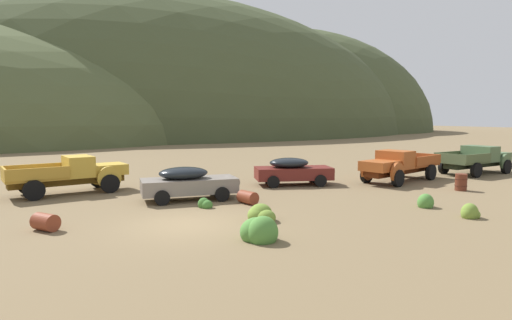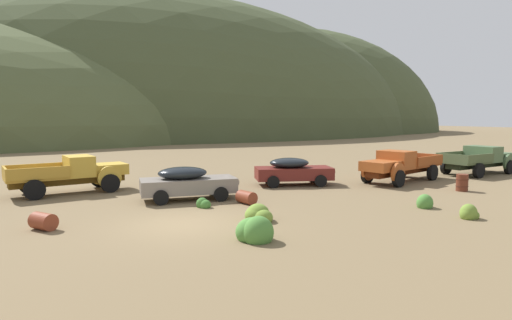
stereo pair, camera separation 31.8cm
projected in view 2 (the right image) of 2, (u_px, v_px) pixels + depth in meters
ground_plane at (183, 225)px, 15.25m from camera, size 300.00×300.00×0.00m
hill_far_left at (173, 136)px, 85.83m from camera, size 114.10×54.29×55.39m
hill_distant at (301, 132)px, 109.28m from camera, size 81.82×50.84×51.57m
truck_faded_yellow at (78, 173)px, 21.77m from camera, size 5.93×2.99×1.89m
car_primer_gray at (191, 182)px, 19.85m from camera, size 4.80×2.40×1.57m
car_oxblood at (296, 171)px, 24.11m from camera, size 4.83×3.02×1.57m
truck_oxide_orange at (397, 166)px, 25.05m from camera, size 6.66×3.60×1.89m
truck_weathered_green at (482, 159)px, 28.92m from camera, size 6.06×3.00×1.89m
oil_drum_tipped at (246, 197)px, 18.93m from camera, size 0.78×1.02×0.58m
oil_drum_foreground at (462, 183)px, 22.18m from camera, size 0.63×0.63×0.89m
oil_drum_spare at (43, 221)px, 14.56m from camera, size 0.98×1.05×0.59m
bush_back_edge at (425, 203)px, 18.15m from camera, size 0.78×0.70×0.76m
bush_front_right at (469, 214)px, 16.18m from camera, size 0.78×0.61×0.74m
bush_front_left at (204, 204)px, 18.17m from camera, size 0.59×0.64×0.54m
bush_between_trucks at (259, 215)px, 15.87m from camera, size 0.97×1.10×0.81m
bush_near_barrel at (255, 232)px, 13.31m from camera, size 1.11×1.22×1.04m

